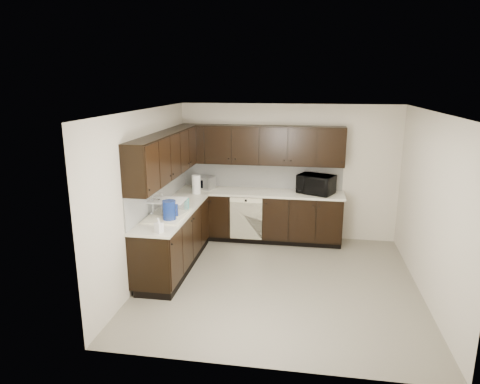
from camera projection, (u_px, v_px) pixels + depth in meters
name	position (u px, v px, depth m)	size (l,w,h in m)	color
floor	(279.00, 282.00, 6.34)	(4.00, 4.00, 0.00)	gray
ceiling	(283.00, 111.00, 5.72)	(4.00, 4.00, 0.00)	white
wall_back	(288.00, 172.00, 7.94)	(4.00, 0.02, 2.50)	beige
wall_left	(146.00, 195.00, 6.34)	(0.02, 4.00, 2.50)	beige
wall_right	(430.00, 207.00, 5.72)	(0.02, 4.00, 2.50)	beige
wall_front	(266.00, 257.00, 4.12)	(4.00, 0.02, 2.50)	beige
lower_cabinets	(226.00, 228.00, 7.46)	(3.00, 2.80, 0.90)	black
countertop	(226.00, 200.00, 7.33)	(3.03, 2.83, 0.04)	beige
backsplash	(216.00, 182.00, 7.49)	(3.00, 2.80, 0.48)	silver
upper_cabinets	(221.00, 150.00, 7.22)	(3.00, 2.80, 0.70)	black
dishwasher	(246.00, 216.00, 7.66)	(0.58, 0.04, 0.78)	#F2EBC6
sink	(167.00, 220.00, 6.37)	(0.54, 0.82, 0.42)	#F2EBC6
microwave	(316.00, 184.00, 7.62)	(0.61, 0.41, 0.34)	black
soap_bottle_a	(159.00, 225.00, 5.65)	(0.09, 0.09, 0.20)	gray
soap_bottle_b	(162.00, 201.00, 6.71)	(0.09, 0.09, 0.24)	gray
toaster_oven	(204.00, 183.00, 7.98)	(0.36, 0.27, 0.23)	#BCBDBF
storage_bin	(167.00, 207.00, 6.48)	(0.53, 0.39, 0.21)	silver
blue_pitcher	(169.00, 211.00, 6.14)	(0.20, 0.20, 0.29)	navy
teal_tumbler	(186.00, 204.00, 6.64)	(0.09, 0.09, 0.19)	#0C8D84
paper_towel_roll	(196.00, 185.00, 7.60)	(0.15, 0.15, 0.33)	white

